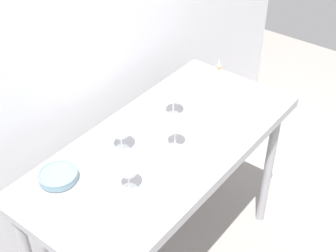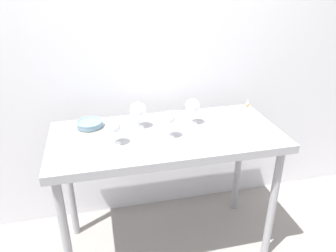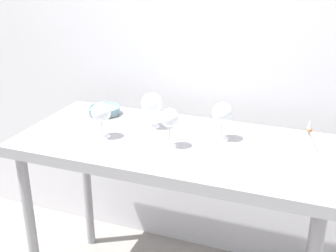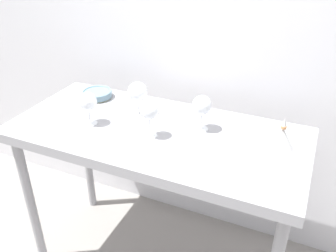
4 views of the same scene
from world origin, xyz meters
name	(u,v)px [view 4 (image 4 of 4)]	position (x,y,z in m)	size (l,w,h in m)	color
back_wall	(195,21)	(0.00, 0.49, 1.30)	(3.80, 0.04, 2.60)	silver
steel_counter	(156,149)	(0.00, -0.01, 0.79)	(1.40, 0.65, 0.90)	#97979C
wine_glass_near_left	(88,102)	(-0.32, -0.08, 1.01)	(0.09, 0.09, 0.16)	white
wine_glass_far_left	(138,92)	(-0.15, 0.11, 1.02)	(0.10, 0.10, 0.17)	white
wine_glass_near_center	(149,112)	(0.00, -0.07, 1.03)	(0.08, 0.08, 0.17)	white
wine_glass_far_right	(202,106)	(0.19, 0.08, 1.02)	(0.09, 0.09, 0.17)	white
tasting_sheet_upper	(178,117)	(0.05, 0.15, 0.90)	(0.19, 0.25, 0.00)	white
tasting_bowl	(97,94)	(-0.45, 0.19, 0.92)	(0.16, 0.16, 0.04)	#DBCC66
decanter_funnel	(282,138)	(0.56, 0.07, 0.95)	(0.12, 0.12, 0.15)	silver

